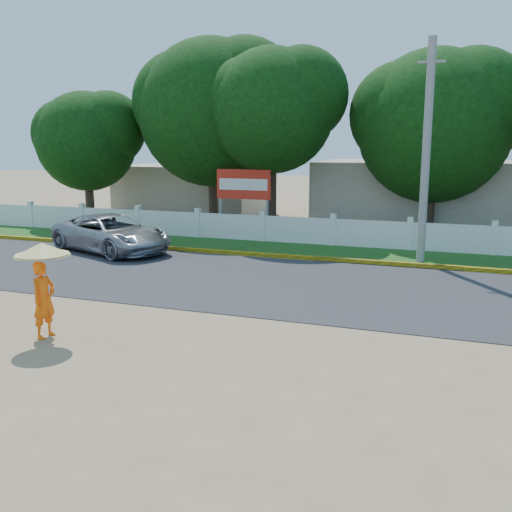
% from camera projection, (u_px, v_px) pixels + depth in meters
% --- Properties ---
extents(ground, '(120.00, 120.00, 0.00)m').
position_uv_depth(ground, '(226.00, 330.00, 12.70)').
color(ground, '#9E8460').
rests_on(ground, ground).
extents(road, '(60.00, 7.00, 0.02)m').
position_uv_depth(road, '(284.00, 283.00, 16.86)').
color(road, '#38383A').
rests_on(road, ground).
extents(grass_verge, '(60.00, 3.50, 0.03)m').
position_uv_depth(grass_verge, '(325.00, 252.00, 21.70)').
color(grass_verge, '#2D601E').
rests_on(grass_verge, ground).
extents(curb, '(40.00, 0.18, 0.16)m').
position_uv_depth(curb, '(314.00, 258.00, 20.12)').
color(curb, yellow).
rests_on(curb, ground).
extents(fence, '(40.00, 0.10, 1.10)m').
position_uv_depth(fence, '(333.00, 232.00, 22.94)').
color(fence, silver).
rests_on(fence, ground).
extents(building_near, '(10.00, 6.00, 3.20)m').
position_uv_depth(building_near, '(423.00, 194.00, 28.02)').
color(building_near, '#B7AD99').
rests_on(building_near, ground).
extents(building_far, '(8.00, 5.00, 2.80)m').
position_uv_depth(building_far, '(193.00, 190.00, 33.28)').
color(building_far, '#B7AD99').
rests_on(building_far, ground).
extents(utility_pole, '(0.28, 0.28, 7.49)m').
position_uv_depth(utility_pole, '(426.00, 153.00, 19.16)').
color(utility_pole, gray).
rests_on(utility_pole, ground).
extents(vehicle, '(5.64, 4.01, 1.43)m').
position_uv_depth(vehicle, '(111.00, 233.00, 21.60)').
color(vehicle, '#95979C').
rests_on(vehicle, ground).
extents(monk_with_parasol, '(1.13, 1.13, 2.06)m').
position_uv_depth(monk_with_parasol, '(43.00, 276.00, 11.95)').
color(monk_with_parasol, '#FF640D').
rests_on(monk_with_parasol, ground).
extents(billboard, '(2.50, 0.13, 2.95)m').
position_uv_depth(billboard, '(244.00, 188.00, 25.05)').
color(billboard, gray).
rests_on(billboard, ground).
extents(tree_row, '(35.36, 7.63, 9.03)m').
position_uv_depth(tree_row, '(383.00, 118.00, 24.36)').
color(tree_row, '#473828').
rests_on(tree_row, ground).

